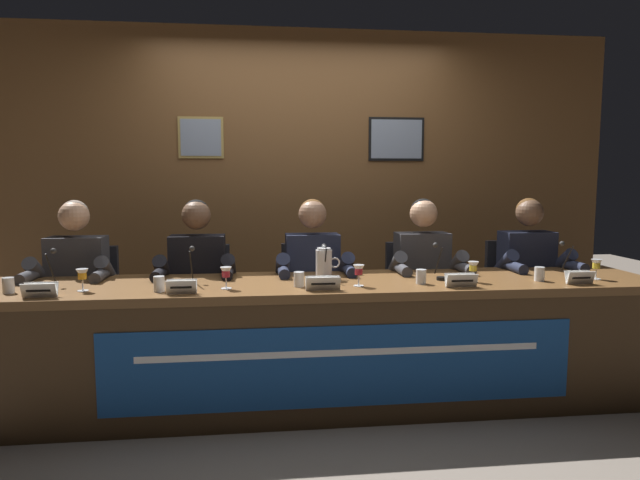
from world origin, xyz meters
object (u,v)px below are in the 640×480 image
object	(u,v)px
chair_far_left	(86,316)
water_cup_far_right	(539,275)
nameplate_far_left	(40,290)
juice_glass_left	(226,274)
panelist_right	(425,274)
juice_glass_far_left	(82,276)
nameplate_far_right	(580,277)
panelist_far_right	(532,272)
microphone_far_left	(49,275)
juice_glass_far_right	(596,265)
microphone_left	(191,272)
water_cup_left	(159,285)
water_cup_right	(421,277)
juice_glass_center	(359,271)
juice_glass_right	(473,268)
water_cup_center	(299,280)
microphone_far_right	(568,265)
nameplate_center	(323,283)
chair_right	(416,307)
panelist_far_left	(74,281)
water_cup_far_left	(8,286)
microphone_right	(439,267)
water_pitcher_central	(324,264)
chair_center	(311,310)
panelist_left	(197,279)
microphone_center	(326,269)
panelist_center	(314,277)
chair_far_right	(517,304)
conference_table	(323,324)
nameplate_left	(181,287)

from	to	relation	value
chair_far_left	water_cup_far_right	distance (m)	2.96
nameplate_far_left	juice_glass_left	size ratio (longest dim) A/B	1.39
panelist_right	water_cup_far_right	xyz separation A→B (m)	(0.55, -0.51, 0.07)
juice_glass_far_left	nameplate_far_right	size ratio (longest dim) A/B	0.78
chair_far_left	panelist_far_right	xyz separation A→B (m)	(3.07, -0.20, 0.28)
microphone_far_left	juice_glass_far_right	size ratio (longest dim) A/B	1.74
microphone_left	nameplate_far_right	xyz separation A→B (m)	(2.26, -0.25, -0.03)
chair_far_left	water_cup_left	world-z (taller)	chair_far_left
water_cup_far_right	water_cup_right	bearing A→B (deg)	-179.43
chair_far_left	juice_glass_center	size ratio (longest dim) A/B	7.31
juice_glass_right	water_cup_far_right	world-z (taller)	juice_glass_right
water_cup_center	juice_glass_right	world-z (taller)	juice_glass_right
water_cup_left	microphone_far_right	world-z (taller)	microphone_far_right
nameplate_far_left	nameplate_center	size ratio (longest dim) A/B	0.90
chair_right	juice_glass_far_right	xyz separation A→B (m)	(0.92, -0.70, 0.40)
panelist_far_left	water_cup_far_left	bearing A→B (deg)	-108.79
microphone_right	chair_right	bearing A→B (deg)	87.14
juice_glass_far_left	juice_glass_left	size ratio (longest dim) A/B	1.00
water_pitcher_central	juice_glass_far_left	bearing A→B (deg)	-170.84
chair_center	microphone_right	world-z (taller)	microphone_right
chair_far_left	juice_glass_center	world-z (taller)	chair_far_left
juice_glass_far_left	microphone_right	world-z (taller)	microphone_right
panelist_left	water_pitcher_central	xyz separation A→B (m)	(0.80, -0.29, 0.13)
panelist_right	water_pitcher_central	world-z (taller)	panelist_right
nameplate_far_right	microphone_far_right	xyz separation A→B (m)	(0.07, 0.24, 0.03)
water_cup_center	microphone_center	bearing A→B (deg)	43.15
nameplate_far_right	microphone_center	bearing A→B (deg)	169.21
chair_right	juice_glass_far_left	bearing A→B (deg)	-161.35
water_cup_far_left	water_cup_center	xyz separation A→B (m)	(1.57, -0.00, 0.00)
panelist_left	microphone_center	xyz separation A→B (m)	(0.80, -0.35, 0.11)
juice_glass_center	water_cup_right	xyz separation A→B (m)	(0.38, 0.03, -0.05)
juice_glass_left	juice_glass_center	size ratio (longest dim) A/B	1.00
panelist_center	juice_glass_left	bearing A→B (deg)	-135.82
juice_glass_far_left	water_cup_far_right	world-z (taller)	juice_glass_far_left
water_cup_far_left	water_cup_far_right	xyz separation A→B (m)	(3.03, 0.01, 0.00)
chair_far_right	water_pitcher_central	world-z (taller)	water_pitcher_central
conference_table	nameplate_left	size ratio (longest dim) A/B	25.95
juice_glass_center	water_cup_center	xyz separation A→B (m)	(-0.34, 0.03, -0.05)
juice_glass_right	chair_far_right	bearing A→B (deg)	47.81
juice_glass_far_left	panelist_far_left	bearing A→B (deg)	112.17
nameplate_center	juice_glass_far_right	xyz separation A→B (m)	(1.71, 0.14, 0.05)
conference_table	panelist_far_right	world-z (taller)	panelist_far_right
microphone_left	chair_far_right	distance (m)	2.40
juice_glass_center	panelist_far_left	bearing A→B (deg)	162.65
conference_table	water_cup_center	world-z (taller)	water_cup_center
microphone_left	microphone_center	world-z (taller)	same
juice_glass_center	panelist_far_right	world-z (taller)	panelist_far_right
water_cup_far_left	nameplate_center	distance (m)	1.70
panelist_right	microphone_far_right	distance (m)	0.90
water_cup_left	juice_glass_center	bearing A→B (deg)	1.30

